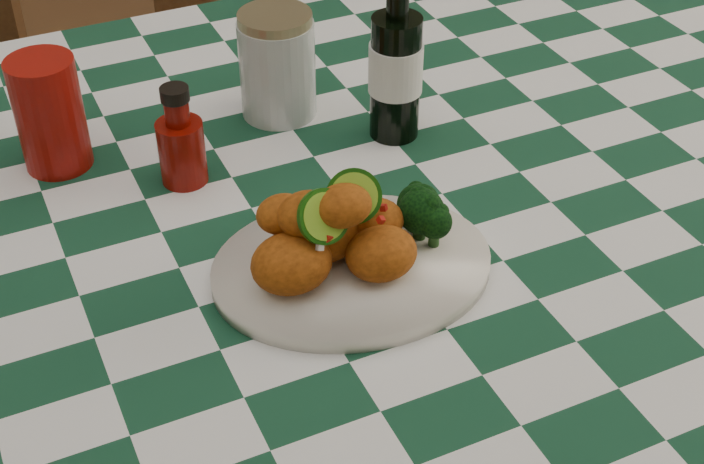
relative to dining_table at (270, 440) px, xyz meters
name	(u,v)px	position (x,y,z in m)	size (l,w,h in m)	color
dining_table	(270,440)	(0.00, 0.00, 0.00)	(1.66, 1.06, 0.79)	#133F28
plate	(352,268)	(0.05, -0.15, 0.40)	(0.29, 0.22, 0.02)	silver
fried_chicken_pile	(340,226)	(0.04, -0.15, 0.46)	(0.15, 0.11, 0.10)	#B05011
broccoli_side	(429,209)	(0.15, -0.14, 0.44)	(0.08, 0.08, 0.06)	black
red_tumbler	(50,114)	(-0.17, 0.18, 0.46)	(0.08, 0.08, 0.14)	maroon
ketchup_bottle	(180,135)	(-0.05, 0.08, 0.45)	(0.05, 0.05, 0.12)	#6C0B05
mason_jar	(277,64)	(0.10, 0.18, 0.46)	(0.09, 0.09, 0.14)	#B2BCBA
beer_bottle	(396,51)	(0.21, 0.07, 0.50)	(0.06, 0.06, 0.22)	black
wooden_chair_right	(271,87)	(0.30, 0.77, 0.07)	(0.43, 0.45, 0.94)	#472814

